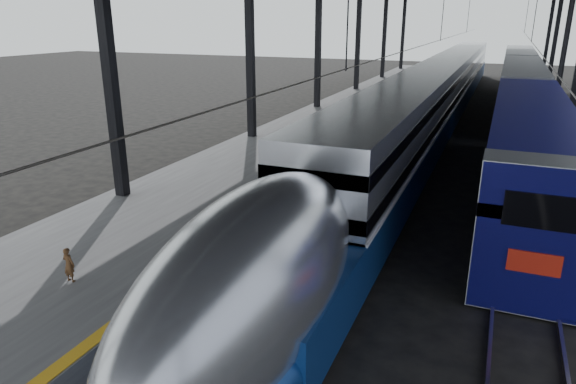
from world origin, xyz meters
The scene contains 7 objects.
ground centered at (0.00, 0.00, 0.00)m, with size 160.00×160.00×0.00m, color black.
platform centered at (-3.50, 20.00, 0.50)m, with size 6.00×80.00×1.00m, color #4C4C4F.
yellow_strip centered at (-0.70, 20.00, 1.00)m, with size 0.30×80.00×0.01m, color gold.
rails centered at (4.50, 20.00, 0.08)m, with size 6.52×80.00×0.16m.
tgv_train centered at (2.00, 26.95, 1.88)m, with size 2.81×65.20×4.03m.
second_train centered at (7.00, 30.93, 1.90)m, with size 2.73×56.05×3.76m.
child centered at (-2.82, -0.41, 1.42)m, with size 0.31×0.20×0.84m, color #492E18.
Camera 1 is at (5.86, -8.24, 6.77)m, focal length 32.00 mm.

